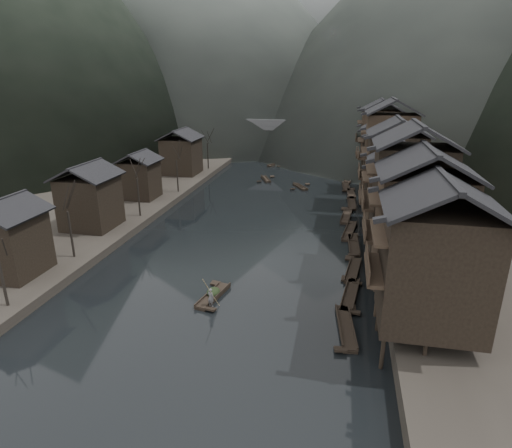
# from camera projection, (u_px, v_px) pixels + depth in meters

# --- Properties ---
(water) EXTENTS (300.00, 300.00, 0.00)m
(water) POSITION_uv_depth(u_px,v_px,m) (226.00, 283.00, 42.48)
(water) COLOR black
(water) RESTS_ON ground
(right_bank) EXTENTS (40.00, 200.00, 1.80)m
(right_bank) POSITION_uv_depth(u_px,v_px,m) (488.00, 191.00, 72.49)
(right_bank) COLOR #2D2823
(right_bank) RESTS_ON ground
(left_bank) EXTENTS (40.00, 200.00, 1.20)m
(left_bank) POSITION_uv_depth(u_px,v_px,m) (111.00, 174.00, 85.89)
(left_bank) COLOR #2D2823
(left_bank) RESTS_ON ground
(stilt_houses) EXTENTS (9.00, 67.60, 16.51)m
(stilt_houses) POSITION_uv_depth(u_px,v_px,m) (397.00, 162.00, 54.24)
(stilt_houses) COLOR black
(stilt_houses) RESTS_ON ground
(left_houses) EXTENTS (8.10, 53.20, 8.73)m
(left_houses) POSITION_uv_depth(u_px,v_px,m) (127.00, 174.00, 63.08)
(left_houses) COLOR black
(left_houses) RESTS_ON left_bank
(bare_trees) EXTENTS (3.83, 60.51, 7.66)m
(bare_trees) POSITION_uv_depth(u_px,v_px,m) (147.00, 169.00, 61.62)
(bare_trees) COLOR black
(bare_trees) RESTS_ON left_bank
(moored_sampans) EXTENTS (2.90, 72.92, 0.47)m
(moored_sampans) POSITION_uv_depth(u_px,v_px,m) (349.00, 209.00, 64.92)
(moored_sampans) COLOR black
(moored_sampans) RESTS_ON water
(midriver_boats) EXTENTS (10.98, 24.19, 0.44)m
(midriver_boats) POSITION_uv_depth(u_px,v_px,m) (280.00, 175.00, 86.46)
(midriver_boats) COLOR black
(midriver_boats) RESTS_ON water
(stone_bridge) EXTENTS (40.00, 6.00, 9.00)m
(stone_bridge) POSITION_uv_depth(u_px,v_px,m) (302.00, 135.00, 107.30)
(stone_bridge) COLOR #4C4C4F
(stone_bridge) RESTS_ON ground
(hero_sampan) EXTENTS (2.11, 5.56, 0.44)m
(hero_sampan) POSITION_uv_depth(u_px,v_px,m) (213.00, 296.00, 39.59)
(hero_sampan) COLOR black
(hero_sampan) RESTS_ON water
(cargo_heap) EXTENTS (1.21, 1.58, 0.73)m
(cargo_heap) POSITION_uv_depth(u_px,v_px,m) (213.00, 289.00, 39.63)
(cargo_heap) COLOR black
(cargo_heap) RESTS_ON hero_sampan
(boatman) EXTENTS (0.75, 0.63, 1.76)m
(boatman) POSITION_uv_depth(u_px,v_px,m) (211.00, 295.00, 37.40)
(boatman) COLOR slate
(boatman) RESTS_ON hero_sampan
(bamboo_pole) EXTENTS (1.23, 1.79, 3.91)m
(bamboo_pole) POSITION_uv_depth(u_px,v_px,m) (212.00, 266.00, 36.42)
(bamboo_pole) COLOR #8C7A51
(bamboo_pole) RESTS_ON boatman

